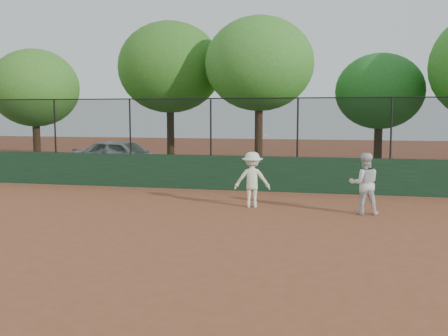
% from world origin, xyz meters
% --- Properties ---
extents(ground, '(80.00, 80.00, 0.00)m').
position_xyz_m(ground, '(0.00, 0.00, 0.00)').
color(ground, brown).
rests_on(ground, ground).
extents(back_wall, '(26.00, 0.20, 1.20)m').
position_xyz_m(back_wall, '(0.00, 6.00, 0.60)').
color(back_wall, '#1A3920').
rests_on(back_wall, ground).
extents(grass_strip, '(36.00, 12.00, 0.01)m').
position_xyz_m(grass_strip, '(0.00, 12.00, 0.00)').
color(grass_strip, '#2D4C17').
rests_on(grass_strip, ground).
extents(parked_car, '(4.77, 2.42, 1.56)m').
position_xyz_m(parked_car, '(-5.23, 9.33, 0.78)').
color(parked_car, silver).
rests_on(parked_car, ground).
extents(player_second, '(0.88, 0.73, 1.64)m').
position_xyz_m(player_second, '(4.50, 2.67, 0.82)').
color(player_second, silver).
rests_on(player_second, ground).
extents(player_main, '(1.08, 0.74, 2.10)m').
position_xyz_m(player_main, '(1.44, 3.04, 0.79)').
color(player_main, white).
rests_on(player_main, ground).
extents(fence_assembly, '(26.00, 0.06, 2.00)m').
position_xyz_m(fence_assembly, '(-0.03, 6.00, 2.24)').
color(fence_assembly, black).
rests_on(fence_assembly, back_wall).
extents(tree_0, '(4.27, 3.88, 5.71)m').
position_xyz_m(tree_0, '(-10.34, 10.72, 3.85)').
color(tree_0, '#412917').
rests_on(tree_0, ground).
extents(tree_1, '(5.09, 4.63, 7.07)m').
position_xyz_m(tree_1, '(-4.14, 12.53, 4.86)').
color(tree_1, '#3C2714').
rests_on(tree_1, ground).
extents(tree_2, '(4.80, 4.36, 6.90)m').
position_xyz_m(tree_2, '(0.43, 11.17, 4.81)').
color(tree_2, '#472B19').
rests_on(tree_2, ground).
extents(tree_3, '(3.80, 3.46, 5.26)m').
position_xyz_m(tree_3, '(5.61, 11.90, 3.60)').
color(tree_3, '#392413').
rests_on(tree_3, ground).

